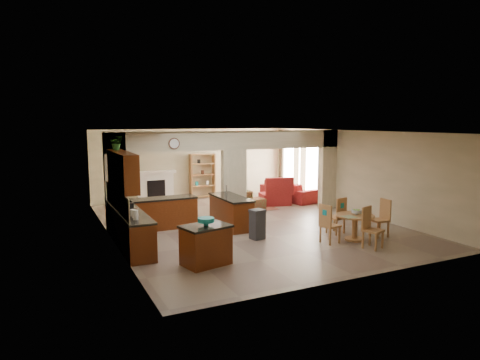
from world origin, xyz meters
name	(u,v)px	position (x,y,z in m)	size (l,w,h in m)	color
floor	(247,224)	(0.00, 0.00, 0.00)	(10.00, 10.00, 0.00)	#7C6955
ceiling	(248,132)	(0.00, 0.00, 2.80)	(10.00, 10.00, 0.00)	white
wall_back	(193,164)	(0.00, 5.00, 1.40)	(8.00, 8.00, 0.00)	beige
wall_front	(361,209)	(0.00, -5.00, 1.40)	(8.00, 8.00, 0.00)	beige
wall_left	(110,187)	(-4.00, 0.00, 1.40)	(10.00, 10.00, 0.00)	beige
wall_right	(353,172)	(4.00, 0.00, 1.40)	(10.00, 10.00, 0.00)	beige
partition_left_pier	(116,182)	(-3.70, 1.00, 1.40)	(0.60, 0.25, 2.80)	beige
partition_center_pier	(234,184)	(0.00, 1.00, 1.10)	(0.80, 0.25, 2.20)	beige
partition_right_pier	(328,169)	(3.70, 1.00, 1.40)	(0.60, 0.25, 2.80)	beige
partition_header	(234,140)	(0.00, 1.00, 2.50)	(8.00, 0.25, 0.60)	beige
kitchen_counter	(142,221)	(-3.26, -0.25, 0.46)	(2.52, 3.29, 1.48)	#3D1707
upper_cabinets	(122,170)	(-3.82, -0.80, 1.92)	(0.35, 2.40, 0.90)	#3D1707
peninsula	(231,212)	(-0.60, -0.11, 0.46)	(0.70, 1.85, 0.91)	#3D1707
wall_clock	(174,144)	(-2.00, 0.85, 2.45)	(0.34, 0.34, 0.03)	#4F281A
rug	(251,208)	(1.20, 2.10, 0.01)	(1.60, 1.30, 0.01)	brown
fireplace	(155,186)	(-1.60, 4.83, 0.61)	(1.60, 0.35, 1.20)	silver
shelving_unit	(203,176)	(0.35, 4.82, 0.90)	(1.00, 0.32, 1.80)	#A27038
window_a	(313,171)	(3.97, 2.30, 1.20)	(0.02, 0.90, 1.90)	white
window_b	(289,166)	(3.97, 4.00, 1.20)	(0.02, 0.90, 1.90)	white
glazed_door	(300,172)	(3.97, 3.15, 1.05)	(0.02, 0.70, 2.10)	white
drape_a_left	(321,172)	(3.93, 1.70, 1.20)	(0.10, 0.28, 2.30)	#3A1A17
drape_a_right	(303,169)	(3.93, 2.90, 1.20)	(0.10, 0.28, 2.30)	#3A1A17
drape_b_left	(296,168)	(3.93, 3.40, 1.20)	(0.10, 0.28, 2.30)	#3A1A17
drape_b_right	(281,165)	(3.93, 4.60, 1.20)	(0.10, 0.28, 2.30)	#3A1A17
ceiling_fan	(248,136)	(1.50, 3.00, 2.56)	(1.00, 1.00, 0.10)	white
kitchen_island	(206,245)	(-2.47, -2.94, 0.44)	(1.15, 0.93, 0.88)	#3D1707
teal_bowl	(206,222)	(-2.47, -2.95, 0.96)	(0.36, 0.36, 0.17)	teal
trash_can	(257,225)	(-0.50, -1.60, 0.37)	(0.35, 0.29, 0.73)	#29292C
dining_table	(355,223)	(1.75, -2.81, 0.47)	(1.00, 1.00, 0.68)	#A27038
fruit_bowl	(357,212)	(1.79, -2.81, 0.75)	(0.26, 0.26, 0.14)	#69A222
sofa	(289,190)	(3.30, 2.93, 0.37)	(0.99, 2.53, 0.74)	maroon
chaise	(275,199)	(2.30, 2.33, 0.21)	(1.05, 0.86, 0.42)	maroon
armchair	(240,199)	(0.83, 2.31, 0.32)	(0.69, 0.71, 0.65)	maroon
ottoman	(256,204)	(1.24, 1.82, 0.20)	(0.54, 0.54, 0.39)	maroon
plant	(116,143)	(-3.82, -0.14, 2.56)	(0.33, 0.29, 0.37)	#1A4E15
chair_north	(338,214)	(1.75, -2.11, 0.55)	(0.51, 0.51, 1.02)	#A27038
chair_east	(382,216)	(2.67, -2.82, 0.55)	(0.45, 0.45, 1.02)	#A27038
chair_south	(370,226)	(1.63, -3.50, 0.55)	(0.54, 0.54, 1.02)	#A27038
chair_west	(328,222)	(0.92, -2.75, 0.55)	(0.48, 0.48, 1.02)	#A27038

